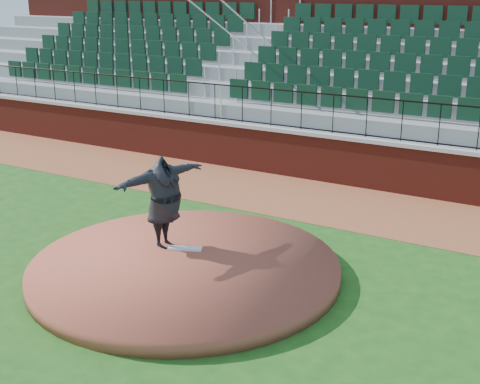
% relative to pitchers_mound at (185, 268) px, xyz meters
% --- Properties ---
extents(ground, '(90.00, 90.00, 0.00)m').
position_rel_pitchers_mound_xyz_m(ground, '(0.44, -0.31, -0.12)').
color(ground, '#1D4F16').
rests_on(ground, ground).
extents(warning_track, '(34.00, 3.20, 0.01)m').
position_rel_pitchers_mound_xyz_m(warning_track, '(0.44, 5.09, -0.12)').
color(warning_track, brown).
rests_on(warning_track, ground).
extents(field_wall, '(34.00, 0.35, 1.20)m').
position_rel_pitchers_mound_xyz_m(field_wall, '(0.44, 6.69, 0.47)').
color(field_wall, maroon).
rests_on(field_wall, ground).
extents(wall_cap, '(34.00, 0.45, 0.10)m').
position_rel_pitchers_mound_xyz_m(wall_cap, '(0.44, 6.69, 1.12)').
color(wall_cap, '#B7B7B7').
rests_on(wall_cap, field_wall).
extents(wall_railing, '(34.00, 0.05, 1.00)m').
position_rel_pitchers_mound_xyz_m(wall_railing, '(0.44, 6.69, 1.67)').
color(wall_railing, black).
rests_on(wall_railing, wall_cap).
extents(seating_stands, '(34.00, 5.10, 4.60)m').
position_rel_pitchers_mound_xyz_m(seating_stands, '(0.44, 9.41, 2.18)').
color(seating_stands, gray).
rests_on(seating_stands, ground).
extents(concourse_wall, '(34.00, 0.50, 5.50)m').
position_rel_pitchers_mound_xyz_m(concourse_wall, '(0.44, 12.21, 2.62)').
color(concourse_wall, maroon).
rests_on(concourse_wall, ground).
extents(pitchers_mound, '(5.52, 5.52, 0.25)m').
position_rel_pitchers_mound_xyz_m(pitchers_mound, '(0.00, 0.00, 0.00)').
color(pitchers_mound, brown).
rests_on(pitchers_mound, ground).
extents(pitching_rubber, '(0.64, 0.38, 0.04)m').
position_rel_pitchers_mound_xyz_m(pitching_rubber, '(-0.32, 0.46, 0.15)').
color(pitching_rubber, white).
rests_on(pitching_rubber, pitchers_mound).
extents(pitcher, '(0.96, 2.22, 1.75)m').
position_rel_pitchers_mound_xyz_m(pitcher, '(-0.73, 0.42, 1.00)').
color(pitcher, black).
rests_on(pitcher, pitchers_mound).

